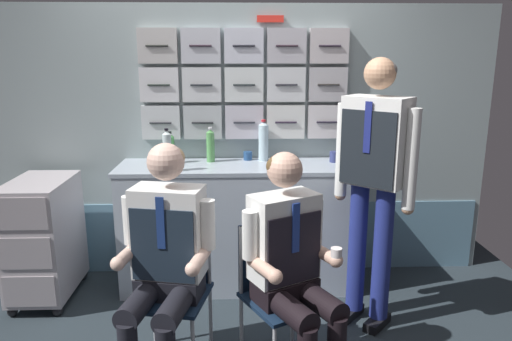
{
  "coord_description": "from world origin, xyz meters",
  "views": [
    {
      "loc": [
        0.1,
        -2.4,
        1.77
      ],
      "look_at": [
        0.2,
        0.5,
        1.07
      ],
      "focal_mm": 33.53,
      "sensor_mm": 36.0,
      "label": 1
    }
  ],
  "objects_px": {
    "crew_member_standing": "(374,169)",
    "coffee_cup_white": "(334,156)",
    "service_trolley": "(44,236)",
    "folding_chair_right": "(276,279)",
    "folding_chair_left": "(176,275)",
    "crew_member_right": "(292,260)",
    "sparkling_bottle_green": "(167,151)",
    "crew_member_left": "(165,253)"
  },
  "relations": [
    {
      "from": "folding_chair_left",
      "to": "sparkling_bottle_green",
      "type": "height_order",
      "value": "sparkling_bottle_green"
    },
    {
      "from": "service_trolley",
      "to": "crew_member_right",
      "type": "distance_m",
      "value": 1.98
    },
    {
      "from": "service_trolley",
      "to": "coffee_cup_white",
      "type": "xyz_separation_m",
      "value": [
        2.16,
        0.25,
        0.53
      ]
    },
    {
      "from": "crew_member_standing",
      "to": "coffee_cup_white",
      "type": "height_order",
      "value": "crew_member_standing"
    },
    {
      "from": "folding_chair_left",
      "to": "coffee_cup_white",
      "type": "height_order",
      "value": "coffee_cup_white"
    },
    {
      "from": "crew_member_standing",
      "to": "sparkling_bottle_green",
      "type": "bearing_deg",
      "value": 164.02
    },
    {
      "from": "crew_member_standing",
      "to": "sparkling_bottle_green",
      "type": "relative_size",
      "value": 5.73
    },
    {
      "from": "crew_member_standing",
      "to": "coffee_cup_white",
      "type": "bearing_deg",
      "value": 101.18
    },
    {
      "from": "folding_chair_left",
      "to": "service_trolley",
      "type": "bearing_deg",
      "value": 144.4
    },
    {
      "from": "crew_member_left",
      "to": "crew_member_right",
      "type": "relative_size",
      "value": 1.03
    },
    {
      "from": "folding_chair_left",
      "to": "coffee_cup_white",
      "type": "bearing_deg",
      "value": 42.42
    },
    {
      "from": "folding_chair_right",
      "to": "crew_member_standing",
      "type": "xyz_separation_m",
      "value": [
        0.65,
        0.43,
        0.54
      ]
    },
    {
      "from": "crew_member_left",
      "to": "folding_chair_left",
      "type": "bearing_deg",
      "value": 78.53
    },
    {
      "from": "folding_chair_right",
      "to": "crew_member_right",
      "type": "distance_m",
      "value": 0.24
    },
    {
      "from": "service_trolley",
      "to": "folding_chair_left",
      "type": "height_order",
      "value": "service_trolley"
    },
    {
      "from": "crew_member_standing",
      "to": "sparkling_bottle_green",
      "type": "distance_m",
      "value": 1.42
    },
    {
      "from": "service_trolley",
      "to": "coffee_cup_white",
      "type": "height_order",
      "value": "coffee_cup_white"
    },
    {
      "from": "service_trolley",
      "to": "folding_chair_right",
      "type": "bearing_deg",
      "value": -26.79
    },
    {
      "from": "crew_member_left",
      "to": "folding_chair_right",
      "type": "height_order",
      "value": "crew_member_left"
    },
    {
      "from": "crew_member_right",
      "to": "sparkling_bottle_green",
      "type": "relative_size",
      "value": 4.17
    },
    {
      "from": "crew_member_right",
      "to": "folding_chair_left",
      "type": "bearing_deg",
      "value": 162.24
    },
    {
      "from": "crew_member_right",
      "to": "folding_chair_right",
      "type": "bearing_deg",
      "value": 118.34
    },
    {
      "from": "service_trolley",
      "to": "crew_member_left",
      "type": "bearing_deg",
      "value": -41.57
    },
    {
      "from": "crew_member_standing",
      "to": "coffee_cup_white",
      "type": "xyz_separation_m",
      "value": [
        -0.13,
        0.65,
        -0.05
      ]
    },
    {
      "from": "folding_chair_right",
      "to": "crew_member_right",
      "type": "bearing_deg",
      "value": -61.66
    },
    {
      "from": "service_trolley",
      "to": "coffee_cup_white",
      "type": "bearing_deg",
      "value": 6.62
    },
    {
      "from": "crew_member_left",
      "to": "coffee_cup_white",
      "type": "distance_m",
      "value": 1.65
    },
    {
      "from": "crew_member_right",
      "to": "crew_member_standing",
      "type": "relative_size",
      "value": 0.73
    },
    {
      "from": "service_trolley",
      "to": "crew_member_standing",
      "type": "bearing_deg",
      "value": -9.87
    },
    {
      "from": "folding_chair_left",
      "to": "crew_member_left",
      "type": "distance_m",
      "value": 0.26
    },
    {
      "from": "folding_chair_right",
      "to": "sparkling_bottle_green",
      "type": "relative_size",
      "value": 2.77
    },
    {
      "from": "crew_member_left",
      "to": "sparkling_bottle_green",
      "type": "xyz_separation_m",
      "value": [
        -0.1,
        0.9,
        0.38
      ]
    },
    {
      "from": "folding_chair_right",
      "to": "coffee_cup_white",
      "type": "distance_m",
      "value": 1.29
    },
    {
      "from": "folding_chair_left",
      "to": "crew_member_right",
      "type": "xyz_separation_m",
      "value": [
        0.65,
        -0.21,
        0.18
      ]
    },
    {
      "from": "folding_chair_left",
      "to": "crew_member_left",
      "type": "bearing_deg",
      "value": -101.47
    },
    {
      "from": "crew_member_right",
      "to": "crew_member_standing",
      "type": "bearing_deg",
      "value": 44.56
    },
    {
      "from": "folding_chair_right",
      "to": "crew_member_right",
      "type": "height_order",
      "value": "crew_member_right"
    },
    {
      "from": "folding_chair_right",
      "to": "coffee_cup_white",
      "type": "height_order",
      "value": "coffee_cup_white"
    },
    {
      "from": "service_trolley",
      "to": "crew_member_left",
      "type": "relative_size",
      "value": 0.68
    },
    {
      "from": "crew_member_right",
      "to": "crew_member_standing",
      "type": "distance_m",
      "value": 0.89
    },
    {
      "from": "folding_chair_left",
      "to": "crew_member_standing",
      "type": "distance_m",
      "value": 1.39
    },
    {
      "from": "service_trolley",
      "to": "crew_member_standing",
      "type": "distance_m",
      "value": 2.39
    }
  ]
}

